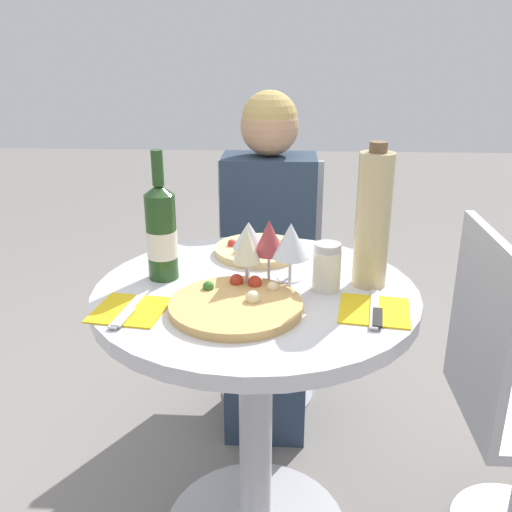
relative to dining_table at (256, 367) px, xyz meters
name	(u,v)px	position (x,y,z in m)	size (l,w,h in m)	color
dining_table	(256,367)	(0.00, 0.00, 0.00)	(0.77, 0.77, 0.76)	#B2B2B7
chair_behind_diner	(269,288)	(0.01, 0.76, -0.12)	(0.40, 0.40, 0.89)	#ADADB2
seated_diner	(268,274)	(0.01, 0.62, 0.00)	(0.32, 0.42, 1.16)	#28384C
pizza_large	(237,305)	(-0.04, -0.12, 0.23)	(0.29, 0.29, 0.04)	tan
pizza_small_far	(259,250)	(0.00, 0.23, 0.23)	(0.24, 0.24, 0.05)	#E5C17F
wine_bottle	(161,232)	(-0.23, 0.05, 0.34)	(0.07, 0.07, 0.32)	#23471E
tall_carafe	(373,220)	(0.27, 0.04, 0.38)	(0.08, 0.08, 0.34)	tan
sugar_shaker	(327,267)	(0.17, 0.00, 0.27)	(0.07, 0.07, 0.12)	silver
wine_glass_back_right	(290,242)	(0.08, 0.06, 0.31)	(0.08, 0.08, 0.13)	silver
wine_glass_center	(269,238)	(0.03, 0.02, 0.33)	(0.07, 0.07, 0.16)	silver
wine_glass_front_left	(247,246)	(-0.02, -0.01, 0.33)	(0.06, 0.06, 0.16)	silver
wine_glass_front_right	(291,242)	(0.08, -0.01, 0.34)	(0.08, 0.08, 0.17)	silver
wine_glass_back_left	(249,236)	(-0.02, 0.06, 0.33)	(0.08, 0.08, 0.15)	silver
place_setting_left	(129,310)	(-0.27, -0.14, 0.22)	(0.17, 0.19, 0.01)	gold
place_setting_right	(375,311)	(0.27, -0.11, 0.22)	(0.17, 0.19, 0.01)	gold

